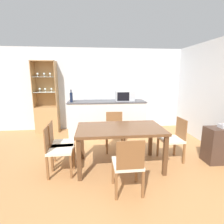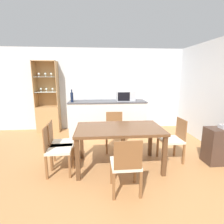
% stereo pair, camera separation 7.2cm
% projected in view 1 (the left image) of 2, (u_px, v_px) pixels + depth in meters
% --- Properties ---
extents(ground_plane, '(18.00, 18.00, 0.00)m').
position_uv_depth(ground_plane, '(110.00, 167.00, 3.33)').
color(ground_plane, '#B27A47').
extents(wall_back, '(6.80, 0.06, 2.55)m').
position_uv_depth(wall_back, '(102.00, 89.00, 5.62)').
color(wall_back, silver).
rests_on(wall_back, ground_plane).
extents(kitchen_counter, '(2.18, 0.64, 1.01)m').
position_uv_depth(kitchen_counter, '(107.00, 118.00, 5.08)').
color(kitchen_counter, silver).
rests_on(kitchen_counter, ground_plane).
extents(display_cabinet, '(0.68, 0.40, 2.14)m').
position_uv_depth(display_cabinet, '(47.00, 113.00, 5.38)').
color(display_cabinet, tan).
rests_on(display_cabinet, ground_plane).
extents(dining_table, '(1.58, 0.92, 0.77)m').
position_uv_depth(dining_table, '(120.00, 132.00, 3.25)').
color(dining_table, brown).
rests_on(dining_table, ground_plane).
extents(dining_chair_side_left_far, '(0.45, 0.45, 0.87)m').
position_uv_depth(dining_chair_side_left_far, '(61.00, 143.00, 3.31)').
color(dining_chair_side_left_far, beige).
rests_on(dining_chair_side_left_far, ground_plane).
extents(dining_chair_side_left_near, '(0.43, 0.43, 0.87)m').
position_uv_depth(dining_chair_side_left_near, '(58.00, 149.00, 3.04)').
color(dining_chair_side_left_near, beige).
rests_on(dining_chair_side_left_near, ground_plane).
extents(dining_chair_side_right_far, '(0.43, 0.43, 0.87)m').
position_uv_depth(dining_chair_side_right_far, '(173.00, 139.00, 3.55)').
color(dining_chair_side_right_far, beige).
rests_on(dining_chair_side_right_far, ground_plane).
extents(dining_chair_head_near, '(0.42, 0.42, 0.87)m').
position_uv_depth(dining_chair_head_near, '(128.00, 164.00, 2.53)').
color(dining_chair_head_near, beige).
rests_on(dining_chair_head_near, ground_plane).
extents(dining_chair_head_far, '(0.43, 0.43, 0.87)m').
position_uv_depth(dining_chair_head_far, '(115.00, 131.00, 4.06)').
color(dining_chair_head_far, beige).
rests_on(dining_chair_head_far, ground_plane).
extents(microwave, '(0.52, 0.34, 0.28)m').
position_uv_depth(microwave, '(125.00, 96.00, 5.00)').
color(microwave, '#B7BABF').
rests_on(microwave, kitchen_counter).
extents(wine_bottle, '(0.08, 0.08, 0.34)m').
position_uv_depth(wine_bottle, '(71.00, 97.00, 4.71)').
color(wine_bottle, '#141E38').
rests_on(wine_bottle, kitchen_counter).
extents(side_cabinet, '(0.63, 0.36, 0.72)m').
position_uv_depth(side_cabinet, '(221.00, 145.00, 3.49)').
color(side_cabinet, '#422D23').
rests_on(side_cabinet, ground_plane).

